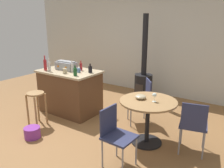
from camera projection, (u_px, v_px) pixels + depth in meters
ground_plane at (82, 128)px, 4.42m from camera, size 8.80×8.80×0.00m
back_wall at (149, 43)px, 6.24m from camera, size 8.00×0.10×2.70m
kitchen_island at (70, 91)px, 5.06m from camera, size 1.29×0.82×0.93m
wooden_stool at (36, 102)px, 4.43m from camera, size 0.33×0.33×0.66m
dining_table at (148, 111)px, 3.75m from camera, size 0.92×0.92×0.75m
folding_chair_near at (193, 124)px, 3.46m from camera, size 0.48×0.48×0.86m
folding_chair_far at (142, 98)px, 4.50m from camera, size 0.56×0.56×0.88m
folding_chair_left at (115, 133)px, 3.20m from camera, size 0.42×0.42×0.85m
wood_stove at (143, 80)px, 5.76m from camera, size 0.44×0.45×2.11m
toolbox at (66, 66)px, 4.99m from camera, size 0.45×0.25×0.19m
bottle_0 at (49, 66)px, 4.83m from camera, size 0.06×0.06×0.28m
bottle_1 at (81, 67)px, 4.93m from camera, size 0.06×0.06×0.21m
bottle_2 at (75, 72)px, 4.49m from camera, size 0.07×0.07×0.21m
bottle_3 at (90, 69)px, 4.73m from camera, size 0.08×0.08×0.19m
bottle_4 at (45, 65)px, 4.93m from camera, size 0.07×0.07×0.32m
bottle_5 at (72, 68)px, 4.78m from camera, size 0.06×0.06×0.25m
cup_0 at (58, 66)px, 5.24m from camera, size 0.12×0.08×0.08m
cup_1 at (78, 70)px, 4.77m from camera, size 0.11×0.08×0.09m
cup_2 at (65, 71)px, 4.68m from camera, size 0.12×0.08×0.10m
wine_glass at (154, 95)px, 3.62m from camera, size 0.07×0.07×0.14m
serving_bowl at (141, 97)px, 3.76m from camera, size 0.18×0.18×0.07m
plastic_bucket at (32, 133)px, 4.04m from camera, size 0.28×0.28×0.19m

